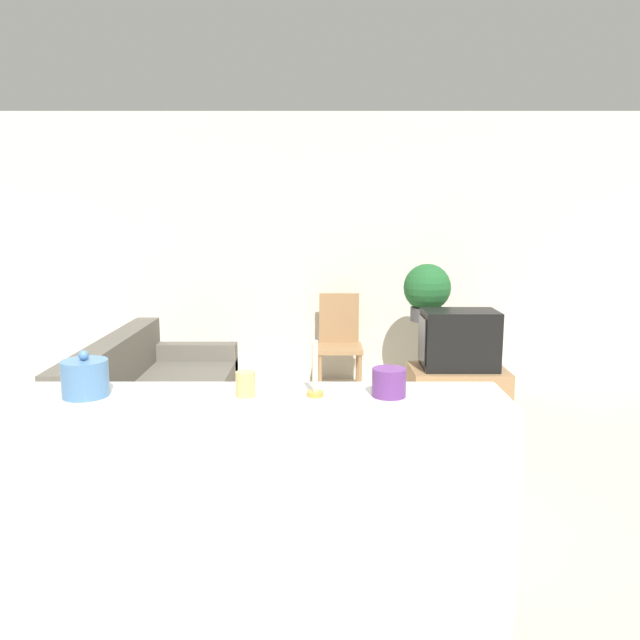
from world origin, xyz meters
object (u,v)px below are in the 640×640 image
object	(u,v)px
television	(460,340)
decorative_bowl	(86,378)
couch	(155,407)
potted_plant	(428,291)
wooden_chair	(340,338)

from	to	relation	value
television	decorative_bowl	distance (m)	3.48
couch	decorative_bowl	world-z (taller)	decorative_bowl
couch	potted_plant	bearing A→B (deg)	28.71
couch	television	world-z (taller)	television
television	decorative_bowl	size ratio (longest dim) A/B	3.30
wooden_chair	potted_plant	distance (m)	0.99
television	potted_plant	distance (m)	0.68
couch	television	size ratio (longest dim) A/B	3.22
television	decorative_bowl	world-z (taller)	decorative_bowl
decorative_bowl	wooden_chair	bearing A→B (deg)	72.07
television	decorative_bowl	bearing A→B (deg)	-128.26
wooden_chair	decorative_bowl	distance (m)	3.78
television	decorative_bowl	xyz separation A→B (m)	(-2.14, -2.72, 0.40)
couch	potted_plant	world-z (taller)	potted_plant
wooden_chair	potted_plant	world-z (taller)	potted_plant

